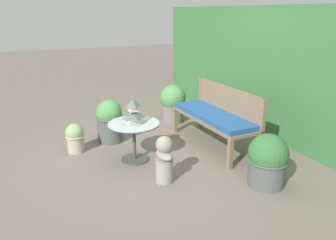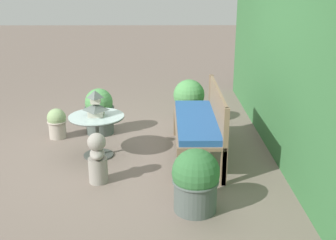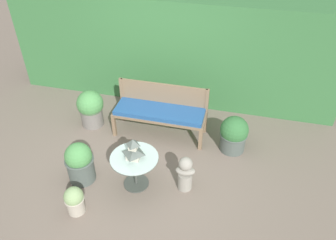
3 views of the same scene
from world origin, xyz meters
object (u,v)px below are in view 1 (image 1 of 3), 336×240
Objects in this scene: pagoda_birdhouse at (133,113)px; potted_plant_patio_mid at (75,137)px; potted_plant_bench_right at (110,121)px; potted_plant_bench_left at (268,160)px; potted_plant_path_edge at (173,103)px; garden_bust at (164,159)px; garden_bench at (213,118)px; patio_table at (134,131)px.

potted_plant_patio_mid is at bearing -133.63° from pagoda_birdhouse.
potted_plant_bench_left is at bearing 29.99° from potted_plant_bench_right.
potted_plant_path_edge is 1.61× the size of potted_plant_patio_mid.
garden_bench is at bearing 114.91° from garden_bust.
potted_plant_patio_mid is at bearing -133.63° from patio_table.
potted_plant_patio_mid is (0.62, -1.92, -0.14)m from potted_plant_path_edge.
patio_table is at bearing 6.51° from potted_plant_bench_right.
potted_plant_path_edge is 2.62m from potted_plant_bench_left.
potted_plant_path_edge is 1.09× the size of potted_plant_bench_left.
potted_plant_bench_right reaches higher than potted_plant_patio_mid.
potted_plant_bench_right is 1.55× the size of potted_plant_patio_mid.
patio_table is 1.61× the size of potted_plant_patio_mid.
pagoda_birdhouse is 0.49× the size of potted_plant_bench_right.
potted_plant_bench_right reaches higher than garden_bust.
potted_plant_bench_left is 2.72m from potted_plant_patio_mid.
potted_plant_path_edge reaches higher than garden_bust.
garden_bust is 1.59m from potted_plant_bench_right.
patio_table is 1.78m from potted_plant_path_edge.
potted_plant_bench_left reaches higher than potted_plant_patio_mid.
garden_bench reaches higher than potted_plant_patio_mid.
potted_plant_path_edge is (-2.00, 1.13, 0.07)m from garden_bust.
potted_plant_bench_right is (-0.87, -1.36, -0.11)m from garden_bench.
potted_plant_bench_left is at bearing 42.80° from potted_plant_patio_mid.
potted_plant_bench_left reaches higher than garden_bust.
garden_bench is at bearing 88.49° from patio_table.
patio_table is 2.12× the size of pagoda_birdhouse.
patio_table is 0.26m from pagoda_birdhouse.
pagoda_birdhouse reaches higher than potted_plant_bench_left.
potted_plant_path_edge reaches higher than garden_bench.
potted_plant_bench_right is (-0.84, -0.10, -0.09)m from patio_table.
potted_plant_bench_right is at bearing -150.01° from potted_plant_bench_left.
potted_plant_bench_right is (-2.18, -1.26, 0.02)m from potted_plant_bench_left.
potted_plant_bench_left is at bearing 40.91° from patio_table.
garden_bench is at bearing 1.17° from potted_plant_path_edge.
potted_plant_bench_left is at bearing 40.91° from pagoda_birdhouse.
patio_table is 1.00× the size of potted_plant_path_edge.
potted_plant_patio_mid is (-0.68, -1.95, -0.23)m from garden_bench.
pagoda_birdhouse reaches higher than patio_table.
pagoda_birdhouse is 0.91m from potted_plant_bench_right.
potted_plant_path_edge is 1.04× the size of potted_plant_bench_right.
potted_plant_path_edge reaches higher than potted_plant_bench_left.
pagoda_birdhouse reaches higher than garden_bust.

